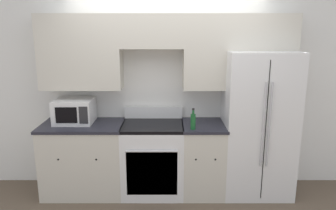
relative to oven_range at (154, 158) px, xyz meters
The scene contains 8 objects.
ground_plane 0.60m from the oven_range, 58.96° to the right, with size 12.00×12.00×0.00m, color brown.
wall_back 1.11m from the oven_range, 53.86° to the left, with size 8.00×0.39×2.60m.
lower_cabinets_left 0.90m from the oven_range, behind, with size 1.04×0.64×0.93m.
lower_cabinets_right 0.65m from the oven_range, ahead, with size 0.54×0.64×0.93m.
oven_range is the anchor object (origin of this frame).
refrigerator 1.42m from the oven_range, ahead, with size 0.87×0.80×1.85m.
microwave 1.18m from the oven_range, behind, with size 0.48×0.42×0.31m.
bottle 0.78m from the oven_range, 22.48° to the right, with size 0.06×0.06×0.26m.
Camera 1 is at (0.01, -3.66, 2.15)m, focal length 35.00 mm.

